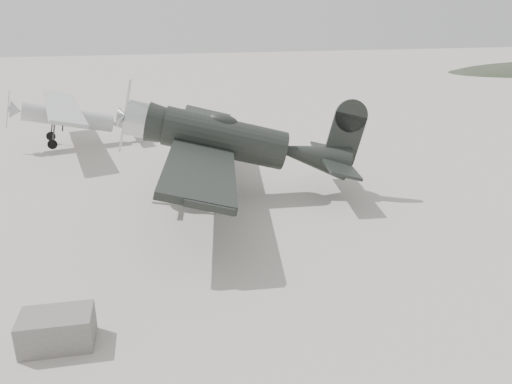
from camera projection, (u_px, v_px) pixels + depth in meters
The scene contains 4 objects.
ground at pixel (221, 247), 16.58m from camera, with size 160.00×160.00×0.00m, color #AEA69A.
lowwing_monoplane at pixel (236, 141), 20.40m from camera, with size 9.95×13.82×4.44m.
highwing_monoplane at pixel (74, 114), 28.35m from camera, with size 7.44×10.44×2.95m.
equipment_block at pixel (57, 330), 11.58m from camera, with size 1.64×1.02×0.82m, color #61605A.
Camera 1 is at (-2.61, -14.77, 7.38)m, focal length 35.00 mm.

